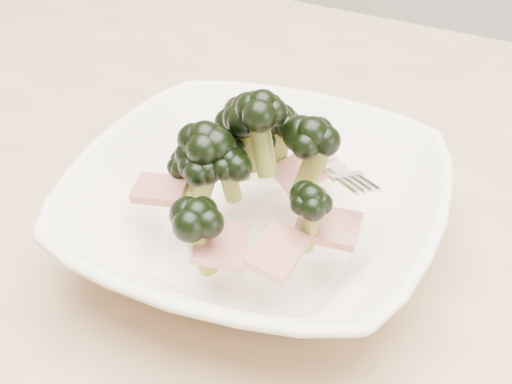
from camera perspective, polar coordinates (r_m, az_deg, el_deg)
dining_table at (r=0.61m, az=2.66°, el=-9.77°), size 1.20×0.80×0.75m
broccoli_dish at (r=0.50m, az=-0.06°, el=-1.00°), size 0.28×0.28×0.13m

